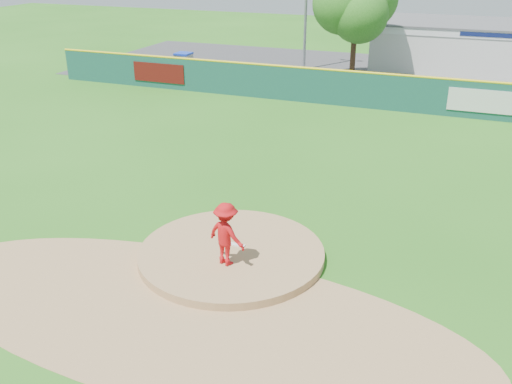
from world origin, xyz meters
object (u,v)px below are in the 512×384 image
at_px(pitcher, 226,234).
at_px(pool_building_grp, 482,46).
at_px(van, 305,78).
at_px(deciduous_tree, 356,10).
at_px(playground_slide, 183,65).

distance_m(pitcher, pool_building_grp, 33.25).
distance_m(van, deciduous_tree, 5.72).
height_order(van, deciduous_tree, deciduous_tree).
relative_size(playground_slide, deciduous_tree, 0.40).
relative_size(van, deciduous_tree, 0.61).
bearing_deg(pitcher, playground_slide, -41.99).
bearing_deg(deciduous_tree, van, -123.00).
relative_size(van, pool_building_grp, 0.29).
relative_size(pitcher, playground_slide, 0.63).
distance_m(van, pool_building_grp, 14.73).
height_order(pitcher, pool_building_grp, pool_building_grp).
height_order(pool_building_grp, deciduous_tree, deciduous_tree).
height_order(van, pool_building_grp, pool_building_grp).
bearing_deg(playground_slide, pool_building_grp, 28.46).
bearing_deg(van, pool_building_grp, -37.40).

